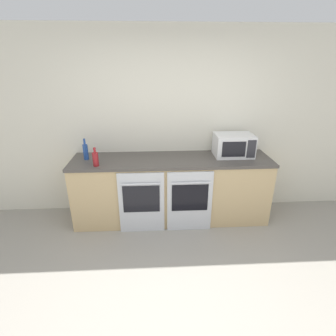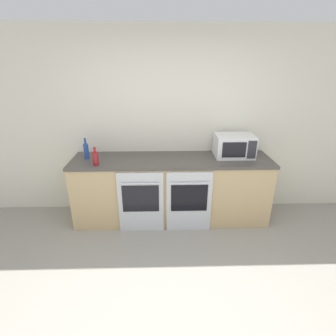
{
  "view_description": "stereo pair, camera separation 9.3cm",
  "coord_description": "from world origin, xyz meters",
  "px_view_note": "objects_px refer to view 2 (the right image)",
  "views": [
    {
      "loc": [
        -0.23,
        -1.7,
        2.16
      ],
      "look_at": [
        -0.05,
        1.63,
        0.78
      ],
      "focal_mm": 28.0,
      "sensor_mm": 36.0,
      "label": 1
    },
    {
      "loc": [
        -0.14,
        -1.71,
        2.16
      ],
      "look_at": [
        -0.05,
        1.63,
        0.78
      ],
      "focal_mm": 28.0,
      "sensor_mm": 36.0,
      "label": 2
    }
  ],
  "objects_px": {
    "oven_right": "(189,202)",
    "bottle_red": "(95,158)",
    "bottle_blue": "(86,151)",
    "microwave": "(234,146)",
    "oven_left": "(141,202)"
  },
  "relations": [
    {
      "from": "oven_right",
      "to": "bottle_red",
      "type": "bearing_deg",
      "value": 173.86
    },
    {
      "from": "oven_right",
      "to": "bottle_blue",
      "type": "distance_m",
      "value": 1.54
    },
    {
      "from": "microwave",
      "to": "bottle_blue",
      "type": "xyz_separation_m",
      "value": [
        -2.01,
        -0.04,
        -0.04
      ]
    },
    {
      "from": "oven_right",
      "to": "microwave",
      "type": "height_order",
      "value": "microwave"
    },
    {
      "from": "microwave",
      "to": "bottle_red",
      "type": "bearing_deg",
      "value": -171.02
    },
    {
      "from": "oven_left",
      "to": "bottle_blue",
      "type": "relative_size",
      "value": 3.01
    },
    {
      "from": "oven_left",
      "to": "microwave",
      "type": "distance_m",
      "value": 1.48
    },
    {
      "from": "oven_right",
      "to": "bottle_blue",
      "type": "bearing_deg",
      "value": 164.69
    },
    {
      "from": "bottle_blue",
      "to": "microwave",
      "type": "bearing_deg",
      "value": 1.23
    },
    {
      "from": "oven_left",
      "to": "bottle_red",
      "type": "distance_m",
      "value": 0.81
    },
    {
      "from": "oven_right",
      "to": "bottle_red",
      "type": "xyz_separation_m",
      "value": [
        -1.19,
        0.13,
        0.58
      ]
    },
    {
      "from": "bottle_blue",
      "to": "bottle_red",
      "type": "bearing_deg",
      "value": -54.18
    },
    {
      "from": "bottle_blue",
      "to": "bottle_red",
      "type": "height_order",
      "value": "bottle_blue"
    },
    {
      "from": "oven_left",
      "to": "microwave",
      "type": "xyz_separation_m",
      "value": [
        1.28,
        0.42,
        0.63
      ]
    },
    {
      "from": "oven_left",
      "to": "microwave",
      "type": "height_order",
      "value": "microwave"
    }
  ]
}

